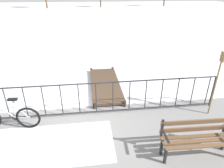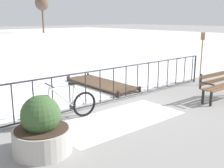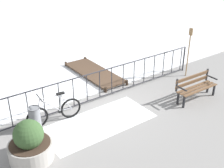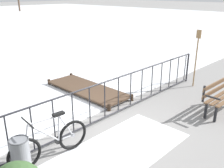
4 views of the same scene
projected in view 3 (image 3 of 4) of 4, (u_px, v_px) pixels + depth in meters
The scene contains 9 objects.
ground_plane at pixel (94, 101), 9.86m from camera, with size 160.00×160.00×0.00m, color gray.
snow_patch at pixel (99, 122), 8.67m from camera, with size 3.40×1.55×0.01m, color white.
railing_fence at pixel (93, 87), 9.61m from camera, with size 9.06×0.06×1.07m.
bicycle_near_railing at pixel (55, 112), 8.54m from camera, with size 1.71×0.52×0.97m.
park_bench at pixel (195, 85), 9.80m from camera, with size 1.61×0.53×0.89m.
planter_with_shrub at pixel (30, 144), 7.02m from camera, with size 1.09×1.09×1.12m.
trash_bin at pixel (35, 119), 8.19m from camera, with size 0.35×0.35×0.73m.
oar_upright at pixel (189, 49), 11.27m from camera, with size 0.04×0.16×1.98m.
wooden_dock at pixel (94, 72), 11.77m from camera, with size 1.10×3.15×0.20m.
Camera 3 is at (-4.57, -7.30, 4.87)m, focal length 46.03 mm.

